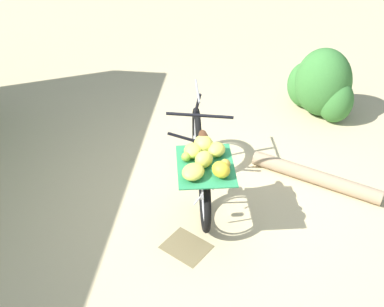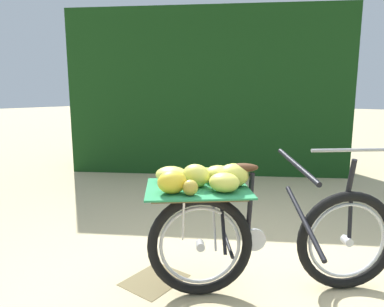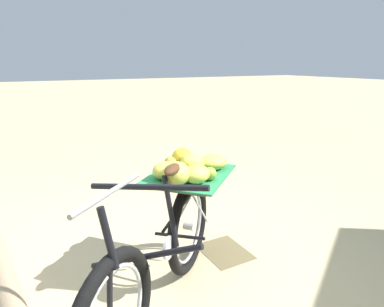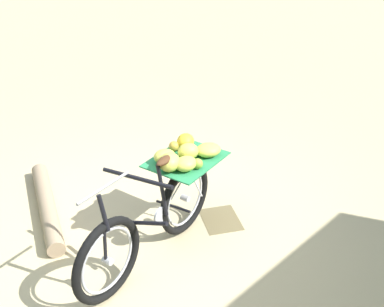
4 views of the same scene
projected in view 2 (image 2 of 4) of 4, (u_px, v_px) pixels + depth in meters
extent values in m
plane|color=#C6B284|center=(251.00, 297.00, 2.42)|extent=(60.00, 60.00, 0.00)
cube|color=#143814|center=(208.00, 93.00, 6.17)|extent=(3.21, 4.52, 2.78)
torus|color=black|center=(347.00, 241.00, 2.47)|extent=(0.53, 0.59, 0.73)
torus|color=#B7B7BC|center=(347.00, 241.00, 2.47)|extent=(0.39, 0.44, 0.57)
cylinder|color=#B7B7BC|center=(347.00, 241.00, 2.47)|extent=(0.10, 0.10, 0.06)
torus|color=black|center=(200.00, 246.00, 2.39)|extent=(0.53, 0.59, 0.73)
torus|color=#B7B7BC|center=(200.00, 246.00, 2.39)|extent=(0.39, 0.44, 0.57)
cylinder|color=#B7B7BC|center=(200.00, 246.00, 2.39)|extent=(0.10, 0.10, 0.06)
cylinder|color=black|center=(304.00, 220.00, 2.42)|extent=(0.55, 0.49, 0.30)
cylinder|color=black|center=(297.00, 165.00, 2.35)|extent=(0.56, 0.50, 0.11)
cylinder|color=black|center=(250.00, 207.00, 2.37)|extent=(0.11, 0.10, 0.49)
cylinder|color=black|center=(227.00, 243.00, 2.41)|extent=(0.30, 0.27, 0.05)
cylinder|color=black|center=(222.00, 214.00, 2.37)|extent=(0.26, 0.23, 0.47)
cylinder|color=black|center=(350.00, 221.00, 2.45)|extent=(0.05, 0.05, 0.30)
cylinder|color=black|center=(351.00, 180.00, 2.39)|extent=(0.10, 0.09, 0.30)
cylinder|color=gray|center=(349.00, 150.00, 2.35)|extent=(0.36, 0.41, 0.02)
ellipsoid|color=#4C2D19|center=(242.00, 168.00, 2.32)|extent=(0.21, 0.22, 0.06)
cylinder|color=#B7B7BC|center=(254.00, 240.00, 2.42)|extent=(0.12, 0.13, 0.16)
cylinder|color=#B7B7BC|center=(214.00, 219.00, 2.37)|extent=(0.16, 0.15, 0.39)
cylinder|color=#B7B7BC|center=(183.00, 220.00, 2.35)|extent=(0.19, 0.17, 0.39)
cube|color=brown|center=(197.00, 191.00, 2.32)|extent=(0.73, 0.74, 0.02)
cube|color=#287F4C|center=(197.00, 188.00, 2.32)|extent=(0.85, 0.87, 0.01)
ellipsoid|color=#CCC64C|center=(172.00, 175.00, 2.42)|extent=(0.24, 0.27, 0.12)
ellipsoid|color=gold|center=(172.00, 182.00, 2.17)|extent=(0.24, 0.23, 0.14)
ellipsoid|color=#CCC64C|center=(234.00, 175.00, 2.32)|extent=(0.27, 0.26, 0.16)
ellipsoid|color=#CCC64C|center=(219.00, 174.00, 2.43)|extent=(0.26, 0.27, 0.12)
ellipsoid|color=#CCC64C|center=(224.00, 182.00, 2.20)|extent=(0.22, 0.24, 0.12)
ellipsoid|color=#CCC64C|center=(196.00, 176.00, 2.32)|extent=(0.18, 0.21, 0.15)
sphere|color=#B29333|center=(190.00, 188.00, 2.13)|extent=(0.10, 0.10, 0.10)
sphere|color=#8CAD38|center=(200.00, 180.00, 2.35)|extent=(0.08, 0.08, 0.08)
sphere|color=#8CAD38|center=(206.00, 174.00, 2.49)|extent=(0.09, 0.09, 0.09)
cube|color=olive|center=(154.00, 280.00, 2.64)|extent=(0.44, 0.36, 0.01)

